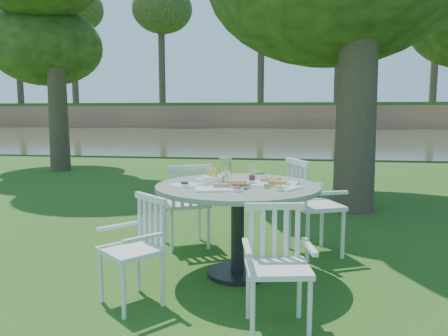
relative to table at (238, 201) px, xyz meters
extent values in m
plane|color=#143A0C|center=(-0.30, 0.96, -0.70)|extent=(140.00, 140.00, 0.00)
cylinder|color=black|center=(0.00, 0.00, -0.68)|extent=(0.56, 0.56, 0.04)
cylinder|color=black|center=(0.00, 0.00, -0.27)|extent=(0.12, 0.12, 0.77)
cylinder|color=gray|center=(0.00, 0.00, 0.13)|extent=(1.48, 1.48, 0.04)
cylinder|color=silver|center=(1.02, 0.63, -0.45)|extent=(0.04, 0.04, 0.50)
cylinder|color=silver|center=(0.83, 1.03, -0.45)|extent=(0.04, 0.04, 0.50)
cylinder|color=silver|center=(0.65, 0.46, -0.45)|extent=(0.04, 0.04, 0.50)
cylinder|color=silver|center=(0.47, 0.86, -0.45)|extent=(0.04, 0.04, 0.50)
cube|color=silver|center=(0.74, 0.75, -0.17)|extent=(0.64, 0.66, 0.04)
cube|color=silver|center=(0.54, 0.65, 0.06)|extent=(0.25, 0.48, 0.51)
cylinder|color=silver|center=(-0.58, 1.06, -0.47)|extent=(0.04, 0.04, 0.46)
cylinder|color=silver|center=(-0.95, 0.87, -0.47)|extent=(0.04, 0.04, 0.46)
cylinder|color=silver|center=(-0.41, 0.73, -0.47)|extent=(0.04, 0.04, 0.46)
cylinder|color=silver|center=(-0.78, 0.54, -0.47)|extent=(0.04, 0.04, 0.46)
cube|color=silver|center=(-0.68, 0.80, -0.21)|extent=(0.62, 0.60, 0.04)
cube|color=silver|center=(-0.59, 0.62, 0.00)|extent=(0.44, 0.25, 0.47)
cylinder|color=silver|center=(-0.99, -0.75, -0.49)|extent=(0.03, 0.03, 0.42)
cylinder|color=silver|center=(-0.71, -0.99, -0.49)|extent=(0.03, 0.03, 0.42)
cylinder|color=silver|center=(-0.78, -0.50, -0.49)|extent=(0.03, 0.03, 0.42)
cylinder|color=silver|center=(-0.49, -0.74, -0.49)|extent=(0.03, 0.03, 0.42)
cube|color=silver|center=(-0.74, -0.74, -0.26)|extent=(0.58, 0.57, 0.04)
cube|color=silver|center=(-0.62, -0.60, -0.07)|extent=(0.35, 0.30, 0.43)
cylinder|color=silver|center=(0.24, -1.17, -0.49)|extent=(0.03, 0.03, 0.42)
cylinder|color=silver|center=(0.61, -1.10, -0.49)|extent=(0.03, 0.03, 0.42)
cylinder|color=silver|center=(0.18, -0.84, -0.49)|extent=(0.03, 0.03, 0.42)
cylinder|color=silver|center=(0.55, -0.77, -0.49)|extent=(0.03, 0.03, 0.42)
cube|color=silver|center=(0.40, -0.97, -0.26)|extent=(0.49, 0.46, 0.04)
cube|color=silver|center=(0.36, -0.79, -0.06)|extent=(0.43, 0.12, 0.43)
cube|color=white|center=(-0.13, -0.28, 0.16)|extent=(0.44, 0.32, 0.01)
cube|color=white|center=(0.34, -0.08, 0.16)|extent=(0.47, 0.43, 0.02)
cube|color=white|center=(0.33, 0.11, 0.16)|extent=(0.44, 0.31, 0.02)
cylinder|color=white|center=(-0.46, -0.12, 0.16)|extent=(0.26, 0.26, 0.01)
cylinder|color=white|center=(-0.31, 0.25, 0.16)|extent=(0.26, 0.26, 0.01)
cylinder|color=white|center=(-0.23, -0.02, 0.19)|extent=(0.20, 0.20, 0.08)
cylinder|color=white|center=(0.15, 0.32, 0.18)|extent=(0.18, 0.18, 0.06)
cylinder|color=silver|center=(-0.13, 0.10, 0.27)|extent=(0.12, 0.12, 0.24)
cylinder|color=white|center=(0.13, 0.04, 0.24)|extent=(0.07, 0.07, 0.18)
cylinder|color=white|center=(-0.09, 0.07, 0.20)|extent=(0.06, 0.06, 0.10)
cylinder|color=white|center=(-0.12, -0.03, 0.21)|extent=(0.07, 0.07, 0.12)
cylinder|color=white|center=(0.03, -0.35, 0.17)|extent=(0.07, 0.07, 0.03)
cylinder|color=white|center=(0.37, -0.27, 0.17)|extent=(0.08, 0.08, 0.03)
cylinder|color=white|center=(0.44, -0.05, 0.17)|extent=(0.07, 0.07, 0.03)
cylinder|color=white|center=(-0.44, -0.20, 0.17)|extent=(0.08, 0.08, 0.03)
ellipsoid|color=#1D310F|center=(-5.48, 6.69, 2.58)|extent=(3.50, 3.50, 2.45)
cube|color=#33351F|center=(-0.30, 23.96, -0.70)|extent=(100.00, 28.00, 0.12)
cube|color=#926144|center=(-0.30, 39.46, 0.40)|extent=(100.00, 3.00, 2.20)
cube|color=#143A0C|center=(-0.30, 46.96, 1.65)|extent=(100.00, 18.00, 0.30)
cylinder|color=black|center=(-31.30, 41.46, 8.00)|extent=(0.70, 0.70, 13.00)
ellipsoid|color=#1D310F|center=(-31.30, 41.46, 11.25)|extent=(5.60, 5.60, 4.48)
cylinder|color=black|center=(-22.30, 41.46, 8.00)|extent=(0.70, 0.70, 13.00)
ellipsoid|color=#1D310F|center=(-22.30, 41.46, 11.25)|extent=(5.60, 5.60, 4.48)
cylinder|color=black|center=(-13.30, 41.46, 8.00)|extent=(0.70, 0.70, 13.00)
ellipsoid|color=#1D310F|center=(-13.30, 41.46, 11.25)|extent=(5.60, 5.60, 4.48)
cylinder|color=black|center=(-4.30, 41.46, 8.00)|extent=(0.70, 0.70, 13.00)
ellipsoid|color=#1D310F|center=(-4.30, 41.46, 11.25)|extent=(5.60, 5.60, 4.48)
cylinder|color=black|center=(4.70, 41.46, 8.00)|extent=(0.70, 0.70, 13.00)
ellipsoid|color=#1D310F|center=(4.70, 41.46, 11.25)|extent=(5.60, 5.60, 4.48)
cylinder|color=black|center=(13.70, 41.46, 8.00)|extent=(0.70, 0.70, 13.00)
ellipsoid|color=#1D310F|center=(13.70, 41.46, 11.25)|extent=(5.60, 5.60, 4.48)
camera|label=1|loc=(0.47, -3.87, 0.80)|focal=35.00mm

